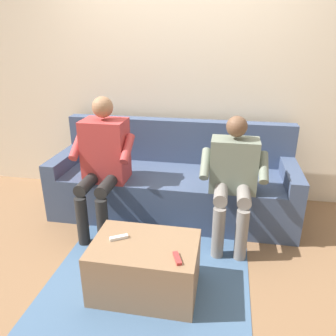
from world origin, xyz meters
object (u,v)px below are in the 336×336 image
coffee_table (145,267)px  remote_red (177,258)px  couch (173,184)px  remote_white (119,237)px  person_left_seated (233,174)px  person_right_seated (103,157)px

coffee_table → remote_red: 0.34m
couch → remote_white: (0.19, 1.15, 0.10)m
person_left_seated → person_right_seated: bearing=-1.7°
couch → person_left_seated: 0.77m
coffee_table → person_right_seated: person_right_seated is taller
remote_white → remote_red: remote_white is taller
remote_red → person_left_seated: bearing=-41.8°
person_left_seated → coffee_table: bearing=53.5°
person_left_seated → remote_red: person_left_seated is taller
coffee_table → couch: bearing=-90.0°
remote_white → remote_red: size_ratio=1.03×
remote_white → person_right_seated: bearing=85.1°
person_right_seated → remote_red: person_right_seated is taller
coffee_table → remote_white: 0.27m
coffee_table → remote_red: remote_red is taller
person_left_seated → remote_white: bearing=44.7°
person_left_seated → remote_red: bearing=69.9°
remote_white → coffee_table: bearing=-37.8°
coffee_table → person_left_seated: person_left_seated is taller
coffee_table → remote_red: size_ratio=5.85×
person_left_seated → remote_white: person_left_seated is taller
couch → person_right_seated: size_ratio=1.94×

